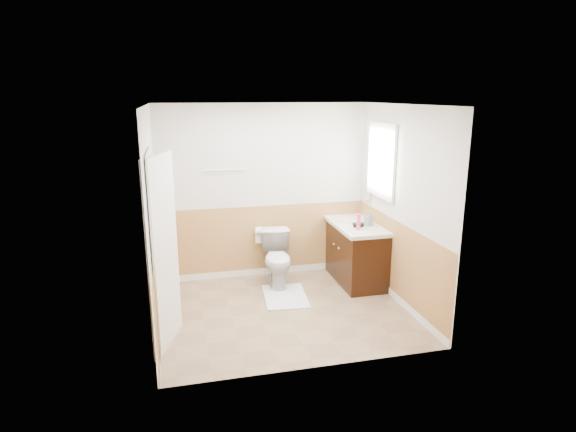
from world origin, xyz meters
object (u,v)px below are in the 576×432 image
object	(u,v)px
toilet	(277,259)
soap_dispenser	(369,219)
vanity_cabinet	(356,254)
lotion_bottle	(358,222)
bath_mat	(285,296)

from	to	relation	value
toilet	soap_dispenser	bearing A→B (deg)	-6.41
vanity_cabinet	soap_dispenser	size ratio (longest dim) A/B	5.54
vanity_cabinet	lotion_bottle	size ratio (longest dim) A/B	5.00
toilet	bath_mat	xyz separation A→B (m)	(-0.00, -0.47, -0.36)
toilet	bath_mat	bearing A→B (deg)	-84.46
bath_mat	vanity_cabinet	size ratio (longest dim) A/B	0.73
bath_mat	vanity_cabinet	world-z (taller)	vanity_cabinet
lotion_bottle	soap_dispenser	bearing A→B (deg)	38.69
toilet	soap_dispenser	size ratio (longest dim) A/B	3.77
toilet	lotion_bottle	distance (m)	1.25
lotion_bottle	toilet	bearing A→B (deg)	156.66
toilet	soap_dispenser	distance (m)	1.39
toilet	lotion_bottle	xyz separation A→B (m)	(1.01, -0.44, 0.59)
bath_mat	lotion_bottle	xyz separation A→B (m)	(1.01, 0.03, 0.95)
lotion_bottle	soap_dispenser	size ratio (longest dim) A/B	1.11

